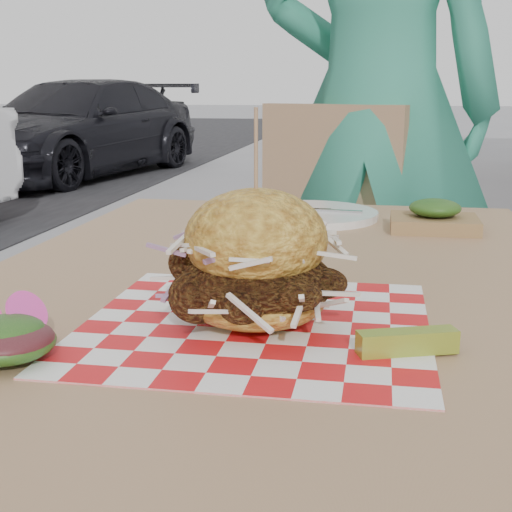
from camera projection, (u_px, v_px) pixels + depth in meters
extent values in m
imported|color=teal|center=(376.00, 106.00, 2.01)|extent=(0.76, 0.56, 1.89)
imported|color=black|center=(78.00, 128.00, 8.09)|extent=(2.24, 3.97, 1.09)
cube|color=tan|center=(275.00, 287.00, 0.97)|extent=(0.80, 1.20, 0.04)
cylinder|color=#333338|center=(162.00, 374.00, 1.63)|extent=(0.05, 0.05, 0.71)
cylinder|color=#333338|center=(469.00, 396.00, 1.52)|extent=(0.05, 0.05, 0.71)
cube|color=tan|center=(323.00, 299.00, 1.88)|extent=(0.54, 0.54, 0.04)
cube|color=tan|center=(355.00, 195.00, 1.99)|extent=(0.41, 0.18, 0.50)
cylinder|color=#333338|center=(231.00, 392.00, 1.87)|extent=(0.03, 0.03, 0.43)
cylinder|color=#333338|center=(359.00, 423.00, 1.70)|extent=(0.03, 0.03, 0.43)
cylinder|color=#333338|center=(292.00, 349.00, 2.17)|extent=(0.03, 0.03, 0.43)
cylinder|color=#333338|center=(407.00, 372.00, 2.00)|extent=(0.03, 0.03, 0.43)
cube|color=red|center=(256.00, 324.00, 0.75)|extent=(0.36, 0.36, 0.00)
ellipsoid|color=gold|center=(256.00, 300.00, 0.75)|extent=(0.15, 0.15, 0.05)
ellipsoid|color=brown|center=(256.00, 282.00, 0.74)|extent=(0.16, 0.15, 0.08)
ellipsoid|color=gold|center=(256.00, 239.00, 0.73)|extent=(0.15, 0.15, 0.10)
cylinder|color=tan|center=(256.00, 164.00, 0.71)|extent=(0.00, 0.00, 0.11)
cube|color=olive|center=(407.00, 342.00, 0.67)|extent=(0.10, 0.05, 0.02)
ellipsoid|color=#3F1419|center=(31.00, 340.00, 0.67)|extent=(0.08, 0.08, 0.03)
ellipsoid|color=#144716|center=(26.00, 329.00, 0.70)|extent=(0.08, 0.08, 0.03)
cylinder|color=#FF46BC|center=(27.00, 312.00, 0.68)|extent=(0.05, 0.05, 0.04)
cylinder|color=white|center=(307.00, 214.00, 1.37)|extent=(0.27, 0.27, 0.01)
cube|color=silver|center=(292.00, 209.00, 1.37)|extent=(0.15, 0.03, 0.00)
cube|color=silver|center=(323.00, 210.00, 1.36)|extent=(0.15, 0.03, 0.00)
cube|color=olive|center=(434.00, 224.00, 1.25)|extent=(0.15, 0.12, 0.02)
ellipsoid|color=#144716|center=(435.00, 208.00, 1.24)|extent=(0.09, 0.09, 0.03)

